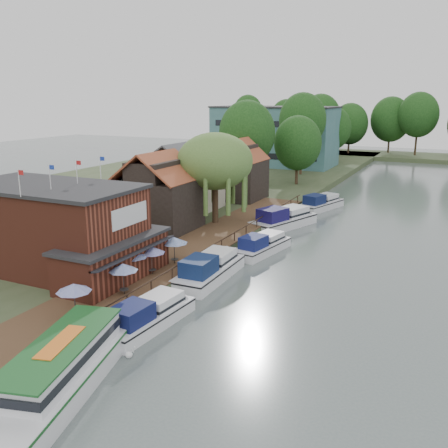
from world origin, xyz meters
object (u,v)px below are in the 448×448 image
at_px(umbrella_1, 123,279).
at_px(tour_boat, 57,371).
at_px(swan, 129,354).
at_px(cottage_b, 181,176).
at_px(umbrella_0, 75,301).
at_px(umbrella_3, 152,260).
at_px(umbrella_4, 174,250).
at_px(cruiser_1, 209,266).
at_px(cottage_a, 158,191).
at_px(umbrella_2, 133,265).
at_px(pub, 68,230).
at_px(cruiser_4, 321,201).
at_px(cottage_c, 237,169).
at_px(hotel_block, 275,136).
at_px(cruiser_3, 284,217).
at_px(cruiser_0, 148,312).
at_px(cruiser_2, 262,243).
at_px(willow, 215,179).

relative_size(umbrella_1, tour_boat, 0.18).
bearing_deg(swan, cottage_b, 115.51).
height_order(umbrella_0, umbrella_3, same).
height_order(umbrella_4, cruiser_1, umbrella_4).
height_order(cottage_a, umbrella_3, cottage_a).
bearing_deg(umbrella_2, pub, -173.94).
relative_size(cruiser_4, tour_boat, 0.73).
xyz_separation_m(umbrella_0, tour_boat, (4.05, -5.97, -0.89)).
distance_m(umbrella_0, umbrella_4, 12.35).
distance_m(cottage_c, tour_boat, 48.34).
distance_m(cottage_a, umbrella_3, 15.22).
relative_size(hotel_block, cottage_b, 2.65).
relative_size(cottage_a, cruiser_3, 0.80).
distance_m(cottage_c, cruiser_3, 13.94).
bearing_deg(cruiser_0, umbrella_1, 155.01).
bearing_deg(cruiser_2, umbrella_3, -101.50).
bearing_deg(umbrella_3, cruiser_3, 81.57).
bearing_deg(tour_boat, umbrella_0, 109.39).
xyz_separation_m(tour_boat, swan, (1.04, 4.78, -1.18)).
relative_size(cruiser_1, swan, 23.14).
bearing_deg(umbrella_1, cottage_a, 115.26).
height_order(cruiser_0, swan, cruiser_0).
bearing_deg(swan, cruiser_3, 93.05).
relative_size(umbrella_2, cruiser_4, 0.26).
relative_size(hotel_block, umbrella_2, 10.42).
bearing_deg(umbrella_1, umbrella_4, 92.25).
bearing_deg(cruiser_3, umbrella_0, -76.77).
bearing_deg(swan, cottage_c, 105.67).
bearing_deg(hotel_block, umbrella_4, -77.23).
height_order(umbrella_1, cruiser_1, umbrella_1).
distance_m(umbrella_4, tour_boat, 18.75).
relative_size(umbrella_1, cruiser_4, 0.25).
bearing_deg(umbrella_0, cottage_b, 108.56).
bearing_deg(hotel_block, swan, -75.94).
bearing_deg(umbrella_4, cottage_b, 118.96).
bearing_deg(cruiser_3, willow, -122.59).
bearing_deg(cruiser_4, willow, -98.76).
distance_m(cottage_c, cruiser_2, 22.88).
relative_size(umbrella_0, cruiser_2, 0.27).
height_order(umbrella_4, cruiser_2, umbrella_4).
distance_m(pub, tour_boat, 17.18).
bearing_deg(tour_boat, cruiser_3, 76.35).
relative_size(hotel_block, swan, 57.73).
bearing_deg(umbrella_1, tour_boat, -71.23).
distance_m(umbrella_1, tour_boat, 11.27).
bearing_deg(umbrella_2, umbrella_3, 64.26).
bearing_deg(swan, hotel_block, 104.06).
relative_size(cottage_b, willow, 0.92).
xyz_separation_m(cruiser_1, cruiser_3, (-0.07, 19.48, 0.09)).
bearing_deg(cottage_b, cruiser_0, -63.51).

